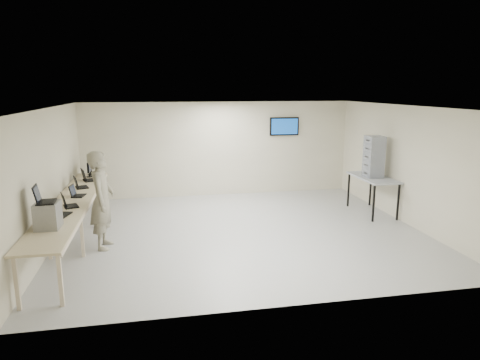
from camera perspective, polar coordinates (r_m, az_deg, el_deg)
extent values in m
cube|color=silver|center=(9.82, 0.22, -6.81)|extent=(8.00, 7.00, 0.01)
cube|color=silver|center=(9.30, 0.24, 9.73)|extent=(8.00, 7.00, 0.01)
cube|color=beige|center=(12.87, -2.80, 4.15)|extent=(8.00, 0.01, 2.80)
cube|color=beige|center=(6.16, 6.57, -4.89)|extent=(8.00, 0.01, 2.80)
cube|color=beige|center=(9.55, -24.05, 0.25)|extent=(0.01, 7.00, 2.80)
cube|color=beige|center=(10.95, 21.24, 1.90)|extent=(0.01, 7.00, 2.80)
cube|color=black|center=(13.20, 5.88, 7.15)|extent=(0.15, 0.04, 0.15)
cube|color=black|center=(13.16, 5.93, 7.13)|extent=(0.90, 0.06, 0.55)
cube|color=navy|center=(13.13, 5.97, 7.12)|extent=(0.82, 0.01, 0.47)
cube|color=#BCB087|center=(9.57, -21.45, -2.70)|extent=(0.75, 6.00, 0.04)
cube|color=beige|center=(9.52, -19.21, -2.80)|extent=(0.02, 6.00, 0.06)
cube|color=beige|center=(7.16, -27.64, -12.05)|extent=(0.06, 0.06, 0.86)
cube|color=beige|center=(7.01, -22.84, -12.11)|extent=(0.06, 0.06, 0.86)
cube|color=beige|center=(8.92, -24.14, -7.02)|extent=(0.06, 0.06, 0.86)
cube|color=beige|center=(8.80, -20.31, -6.96)|extent=(0.06, 0.06, 0.86)
cube|color=beige|center=(10.60, -22.00, -3.87)|extent=(0.06, 0.06, 0.86)
cube|color=beige|center=(10.50, -18.79, -3.77)|extent=(0.06, 0.06, 0.86)
cube|color=beige|center=(12.46, -20.36, -1.42)|extent=(0.06, 0.06, 0.86)
cube|color=beige|center=(12.37, -17.62, -1.32)|extent=(0.06, 0.06, 0.86)
cube|color=slate|center=(7.82, -24.25, -4.33)|extent=(0.38, 0.44, 0.44)
cube|color=black|center=(7.77, -24.40, -2.68)|extent=(0.30, 0.40, 0.02)
cube|color=black|center=(7.77, -25.49, -1.64)|extent=(0.10, 0.37, 0.27)
cube|color=black|center=(7.76, -25.37, -1.63)|extent=(0.07, 0.32, 0.23)
cube|color=black|center=(8.55, -22.76, -4.32)|extent=(0.36, 0.43, 0.02)
cube|color=black|center=(8.54, -23.74, -3.38)|extent=(0.16, 0.36, 0.27)
cube|color=black|center=(8.54, -23.64, -3.38)|extent=(0.13, 0.32, 0.23)
cube|color=black|center=(9.10, -21.60, -3.26)|extent=(0.36, 0.42, 0.02)
cube|color=black|center=(9.09, -22.45, -2.45)|extent=(0.17, 0.34, 0.25)
cube|color=black|center=(9.09, -22.36, -2.44)|extent=(0.14, 0.29, 0.21)
cube|color=black|center=(9.90, -20.71, -1.98)|extent=(0.28, 0.36, 0.02)
cube|color=black|center=(9.89, -21.44, -1.28)|extent=(0.11, 0.32, 0.24)
cube|color=black|center=(9.89, -21.36, -1.28)|extent=(0.08, 0.28, 0.20)
cube|color=black|center=(10.71, -20.31, -0.91)|extent=(0.36, 0.42, 0.02)
cube|color=black|center=(10.70, -21.05, -0.21)|extent=(0.17, 0.34, 0.26)
cube|color=black|center=(10.70, -20.97, -0.21)|extent=(0.14, 0.30, 0.21)
cube|color=black|center=(11.46, -19.39, -0.02)|extent=(0.40, 0.46, 0.02)
cube|color=black|center=(11.45, -20.15, 0.71)|extent=(0.19, 0.38, 0.28)
cube|color=black|center=(11.45, -20.07, 0.71)|extent=(0.16, 0.33, 0.23)
cylinder|color=black|center=(11.94, -19.39, 0.43)|extent=(0.18, 0.18, 0.01)
cube|color=black|center=(11.92, -19.42, 0.80)|extent=(0.04, 0.03, 0.14)
cube|color=black|center=(11.89, -19.48, 1.65)|extent=(0.05, 0.41, 0.27)
cube|color=black|center=(11.89, -19.36, 1.66)|extent=(0.00, 0.37, 0.23)
cylinder|color=black|center=(12.21, -19.21, 0.70)|extent=(0.20, 0.20, 0.01)
cube|color=black|center=(12.20, -19.24, 1.10)|extent=(0.04, 0.03, 0.16)
cube|color=black|center=(12.16, -19.30, 2.02)|extent=(0.05, 0.45, 0.30)
cube|color=black|center=(12.16, -19.17, 2.02)|extent=(0.00, 0.41, 0.26)
imported|color=slate|center=(9.01, -17.92, -2.58)|extent=(0.53, 0.76, 1.99)
cube|color=#989CA3|center=(11.49, 17.33, 0.31)|extent=(0.75, 1.61, 0.04)
cube|color=black|center=(10.85, 17.39, -3.00)|extent=(0.04, 0.04, 0.92)
cube|color=black|center=(12.06, 14.27, -1.31)|extent=(0.04, 0.04, 0.92)
cube|color=black|center=(11.17, 20.33, -2.78)|extent=(0.04, 0.04, 0.92)
cube|color=black|center=(12.35, 17.00, -1.16)|extent=(0.04, 0.04, 0.92)
cube|color=gray|center=(11.46, 17.28, 0.92)|extent=(0.40, 0.44, 0.21)
cube|color=gray|center=(11.42, 17.35, 1.96)|extent=(0.40, 0.44, 0.21)
cube|color=gray|center=(11.39, 17.42, 3.00)|extent=(0.40, 0.44, 0.21)
cube|color=gray|center=(11.36, 17.48, 4.04)|extent=(0.40, 0.44, 0.21)
cube|color=gray|center=(11.33, 17.55, 5.09)|extent=(0.40, 0.44, 0.21)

